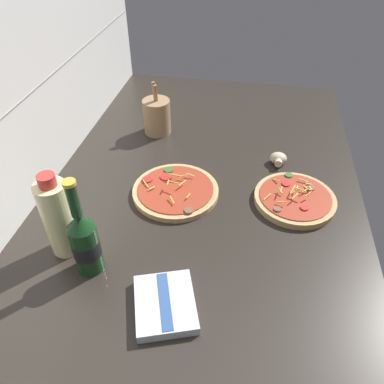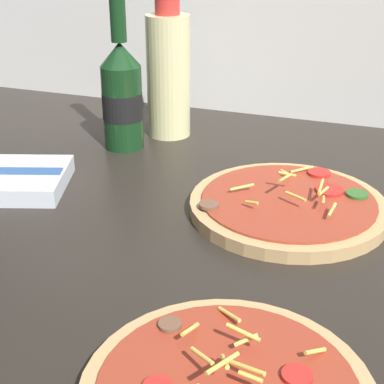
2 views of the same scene
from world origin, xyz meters
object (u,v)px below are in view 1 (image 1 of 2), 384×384
at_px(beer_bottle, 85,241).
at_px(dish_towel, 165,304).
at_px(utensil_crock, 157,116).
at_px(pizza_near, 295,199).
at_px(pizza_far, 175,192).
at_px(mushroom_left, 278,159).
at_px(oil_bottle, 59,217).

relative_size(beer_bottle, dish_towel, 1.43).
bearing_deg(utensil_crock, pizza_near, -122.78).
height_order(pizza_far, beer_bottle, beer_bottle).
distance_m(pizza_far, dish_towel, 0.37).
xyz_separation_m(beer_bottle, dish_towel, (-0.08, -0.19, -0.08)).
bearing_deg(beer_bottle, mushroom_left, -40.91).
xyz_separation_m(pizza_far, beer_bottle, (-0.29, 0.14, 0.08)).
distance_m(utensil_crock, dish_towel, 0.72).
height_order(pizza_near, mushroom_left, pizza_near).
xyz_separation_m(utensil_crock, dish_towel, (-0.69, -0.19, -0.05)).
bearing_deg(mushroom_left, utensil_crock, 73.64).
relative_size(utensil_crock, dish_towel, 1.05).
height_order(utensil_crock, dish_towel, utensil_crock).
xyz_separation_m(pizza_near, pizza_far, (-0.03, 0.34, -0.00)).
relative_size(pizza_near, dish_towel, 1.26).
bearing_deg(mushroom_left, dish_towel, 157.72).
relative_size(beer_bottle, mushroom_left, 4.57).
distance_m(pizza_near, dish_towel, 0.48).
bearing_deg(dish_towel, utensil_crock, 15.23).
bearing_deg(utensil_crock, dish_towel, -164.77).
xyz_separation_m(pizza_near, mushroom_left, (0.18, 0.05, 0.01)).
distance_m(beer_bottle, dish_towel, 0.22).
bearing_deg(oil_bottle, pizza_far, -41.75).
bearing_deg(pizza_far, mushroom_left, -54.85).
bearing_deg(mushroom_left, pizza_near, -165.41).
bearing_deg(beer_bottle, pizza_near, -56.31).
relative_size(oil_bottle, mushroom_left, 4.01).
relative_size(oil_bottle, dish_towel, 1.25).
distance_m(oil_bottle, mushroom_left, 0.68).
xyz_separation_m(oil_bottle, utensil_crock, (0.57, -0.09, -0.04)).
distance_m(pizza_far, oil_bottle, 0.34).
height_order(pizza_far, mushroom_left, pizza_far).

